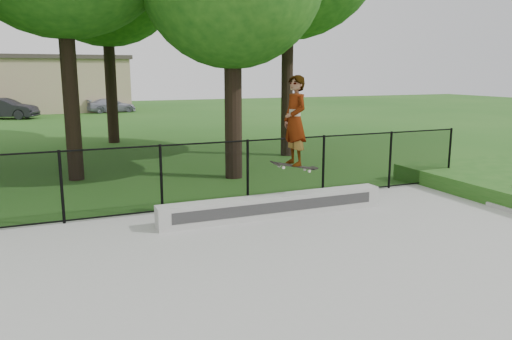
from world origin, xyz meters
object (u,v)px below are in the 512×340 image
(skater_airborne, at_px, (295,122))
(car_b, at_px, (4,109))
(car_c, at_px, (111,105))
(grind_ledge, at_px, (274,206))

(skater_airborne, bearing_deg, car_b, 104.49)
(skater_airborne, bearing_deg, car_c, 90.04)
(car_b, xyz_separation_m, skater_airborne, (7.17, -27.75, 1.38))
(car_b, relative_size, car_c, 1.11)
(grind_ledge, height_order, car_b, car_b)
(car_c, relative_size, skater_airborne, 1.68)
(grind_ledge, xyz_separation_m, car_c, (0.34, 30.41, 0.24))
(car_b, bearing_deg, car_c, -46.90)
(car_b, relative_size, skater_airborne, 1.86)
(car_c, distance_m, skater_airborne, 30.63)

